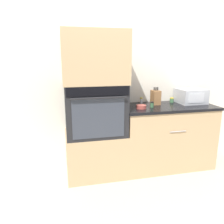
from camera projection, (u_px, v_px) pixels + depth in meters
name	position (u px, v px, depth m)	size (l,w,h in m)	color
ground_plane	(129.00, 180.00, 2.77)	(12.00, 12.00, 0.00)	beige
wall_back	(118.00, 77.00, 3.07)	(8.00, 0.05, 2.50)	silver
oven_cabinet_base	(96.00, 153.00, 2.91)	(0.76, 0.60, 0.57)	tan
wall_oven	(95.00, 109.00, 2.76)	(0.74, 0.64, 0.64)	black
oven_cabinet_upper	(94.00, 58.00, 2.62)	(0.76, 0.60, 0.62)	tan
counter_unit	(166.00, 136.00, 3.09)	(1.28, 0.63, 0.88)	tan
microwave	(191.00, 96.00, 3.13)	(0.37, 0.35, 0.20)	#B2B5BA
knife_block	(156.00, 97.00, 3.03)	(0.10, 0.14, 0.24)	olive
bowl	(141.00, 107.00, 2.79)	(0.13, 0.13, 0.04)	#B24C42
condiment_jar_near	(141.00, 100.00, 3.11)	(0.04, 0.04, 0.09)	silver
condiment_jar_mid	(172.00, 100.00, 3.19)	(0.06, 0.06, 0.07)	#427047
condiment_jar_far	(152.00, 105.00, 2.86)	(0.05, 0.05, 0.07)	#427047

